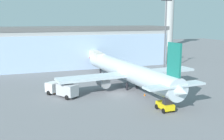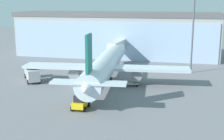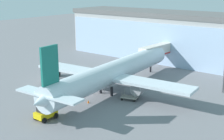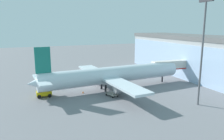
{
  "view_description": "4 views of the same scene",
  "coord_description": "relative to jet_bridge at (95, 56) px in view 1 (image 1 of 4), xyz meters",
  "views": [
    {
      "loc": [
        -19.17,
        -47.19,
        14.86
      ],
      "look_at": [
        1.1,
        6.7,
        3.61
      ],
      "focal_mm": 42.0,
      "sensor_mm": 36.0,
      "label": 1
    },
    {
      "loc": [
        16.95,
        -53.72,
        15.69
      ],
      "look_at": [
        5.21,
        3.16,
        2.75
      ],
      "focal_mm": 50.0,
      "sensor_mm": 36.0,
      "label": 2
    },
    {
      "loc": [
        37.03,
        -39.79,
        19.08
      ],
      "look_at": [
        3.3,
        4.78,
        3.89
      ],
      "focal_mm": 50.0,
      "sensor_mm": 36.0,
      "label": 3
    },
    {
      "loc": [
        51.92,
        -15.58,
        15.44
      ],
      "look_at": [
        4.86,
        4.0,
        5.07
      ],
      "focal_mm": 35.0,
      "sensor_mm": 36.0,
      "label": 4
    }
  ],
  "objects": [
    {
      "name": "control_tower",
      "position": [
        58.88,
        53.97,
        17.52
      ],
      "size": [
        10.33,
        10.33,
        34.91
      ],
      "color": "#B1B1B1",
      "rests_on": "ground"
    },
    {
      "name": "baggage_cart",
      "position": [
        6.35,
        -22.03,
        -3.94
      ],
      "size": [
        3.14,
        2.33,
        1.5
      ],
      "rotation": [
        0.0,
        0.0,
        0.29
      ],
      "color": "#9E998C",
      "rests_on": "ground"
    },
    {
      "name": "airplane",
      "position": [
        1.23,
        -19.97,
        -0.88
      ],
      "size": [
        31.99,
        39.96,
        11.15
      ],
      "rotation": [
        0.0,
        0.0,
        1.64
      ],
      "color": "silver",
      "rests_on": "ground"
    },
    {
      "name": "ground",
      "position": [
        -2.58,
        -24.33,
        -4.44
      ],
      "size": [
        240.0,
        240.0,
        0.0
      ],
      "primitive_type": "plane",
      "color": "slate"
    },
    {
      "name": "jet_bridge",
      "position": [
        0.0,
        0.0,
        0.0
      ],
      "size": [
        3.2,
        14.0,
        5.82
      ],
      "rotation": [
        0.0,
        0.0,
        1.5
      ],
      "color": "beige",
      "rests_on": "ground"
    },
    {
      "name": "terminal_building",
      "position": [
        -2.58,
        10.06,
        1.82
      ],
      "size": [
        58.01,
        15.41,
        12.52
      ],
      "rotation": [
        0.0,
        0.0,
        -0.02
      ],
      "color": "#A6A6A6",
      "rests_on": "ground"
    },
    {
      "name": "pushback_tug",
      "position": [
        0.94,
        -36.17,
        -3.47
      ],
      "size": [
        2.18,
        3.22,
        2.3
      ],
      "rotation": [
        0.0,
        0.0,
        1.56
      ],
      "color": "yellow",
      "rests_on": "ground"
    },
    {
      "name": "apron_light_mast",
      "position": [
        17.85,
        -8.28,
        7.42
      ],
      "size": [
        3.2,
        0.4,
        20.19
      ],
      "color": "#59595E",
      "rests_on": "ground"
    },
    {
      "name": "safety_cone_nose",
      "position": [
        1.69,
        -27.42,
        -4.17
      ],
      "size": [
        0.36,
        0.36,
        0.55
      ],
      "primitive_type": "cone",
      "color": "orange",
      "rests_on": "ground"
    },
    {
      "name": "safety_cone_wingtip",
      "position": [
        -14.77,
        -19.52,
        -4.17
      ],
      "size": [
        0.36,
        0.36,
        0.55
      ],
      "primitive_type": "cone",
      "color": "orange",
      "rests_on": "ground"
    },
    {
      "name": "catering_truck",
      "position": [
        -13.46,
        -22.03,
        -2.98
      ],
      "size": [
        5.78,
        7.34,
        2.65
      ],
      "rotation": [
        0.0,
        0.0,
        2.14
      ],
      "color": "silver",
      "rests_on": "ground"
    }
  ]
}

